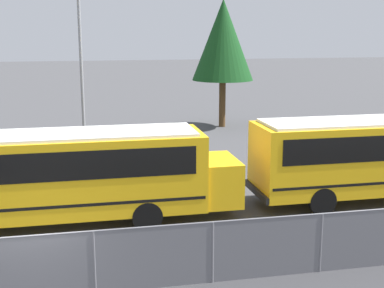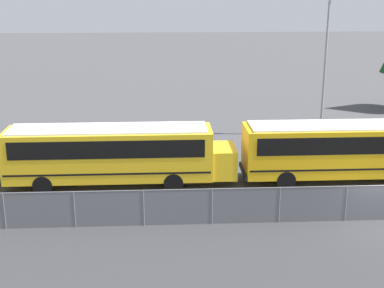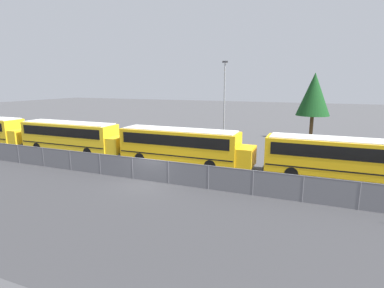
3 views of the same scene
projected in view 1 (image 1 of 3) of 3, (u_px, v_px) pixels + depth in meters
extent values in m
cube|color=#9EA0A5|center=(31.00, 268.00, 13.01)|extent=(75.95, 0.03, 1.68)
cube|color=slate|center=(31.00, 269.00, 13.00)|extent=(75.95, 0.01, 1.68)
cylinder|color=slate|center=(29.00, 236.00, 12.83)|extent=(75.95, 0.05, 0.05)
cylinder|color=slate|center=(94.00, 263.00, 13.31)|extent=(0.07, 0.07, 1.68)
cylinder|color=slate|center=(213.00, 253.00, 13.93)|extent=(0.07, 0.07, 1.68)
cylinder|color=slate|center=(321.00, 243.00, 14.54)|extent=(0.07, 0.07, 1.68)
cube|color=yellow|center=(42.00, 175.00, 17.70)|extent=(10.77, 2.52, 2.59)
cube|color=black|center=(41.00, 158.00, 17.58)|extent=(9.91, 2.56, 0.93)
cube|color=black|center=(43.00, 196.00, 17.86)|extent=(10.56, 2.55, 0.10)
cube|color=yellow|center=(218.00, 180.00, 19.03)|extent=(1.29, 2.32, 1.56)
cube|color=silver|center=(40.00, 135.00, 17.42)|extent=(10.23, 2.27, 0.10)
cylinder|color=black|center=(139.00, 196.00, 19.74)|extent=(1.01, 0.28, 1.01)
cylinder|color=black|center=(147.00, 217.00, 17.56)|extent=(1.01, 0.28, 1.01)
cube|color=black|center=(256.00, 191.00, 19.75)|extent=(0.12, 2.52, 0.24)
cylinder|color=black|center=(297.00, 183.00, 21.30)|extent=(1.01, 0.28, 1.01)
cylinder|color=black|center=(322.00, 201.00, 19.12)|extent=(1.01, 0.28, 1.01)
cylinder|color=gray|center=(81.00, 68.00, 26.14)|extent=(0.16, 0.16, 9.30)
cylinder|color=#51381E|center=(222.00, 103.00, 36.08)|extent=(0.44, 0.44, 3.17)
cone|color=#144219|center=(223.00, 40.00, 35.18)|extent=(4.07, 4.07, 5.29)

